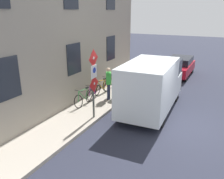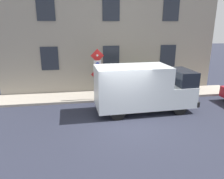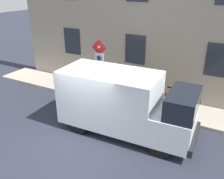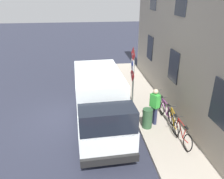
% 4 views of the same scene
% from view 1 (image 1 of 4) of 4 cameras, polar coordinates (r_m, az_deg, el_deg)
% --- Properties ---
extents(ground_plane, '(80.00, 80.00, 0.00)m').
position_cam_1_polar(ground_plane, '(10.63, 14.12, -8.22)').
color(ground_plane, '#282B3A').
extents(sidewalk_slab, '(1.98, 16.51, 0.14)m').
position_cam_1_polar(sidewalk_slab, '(11.94, -4.79, -4.27)').
color(sidewalk_slab, '#AAA091').
rests_on(sidewalk_slab, ground_plane).
extents(building_facade, '(0.75, 14.51, 7.63)m').
position_cam_1_polar(building_facade, '(11.81, -11.02, 13.98)').
color(building_facade, gray).
rests_on(building_facade, ground_plane).
extents(sign_post_stacked, '(0.16, 0.56, 2.94)m').
position_cam_1_polar(sign_post_stacked, '(10.04, -4.43, 3.08)').
color(sign_post_stacked, '#474C47').
rests_on(sign_post_stacked, sidewalk_slab).
extents(delivery_van, '(2.21, 5.40, 2.50)m').
position_cam_1_polar(delivery_van, '(11.46, 9.69, 1.25)').
color(delivery_van, white).
rests_on(delivery_van, ground_plane).
extents(parked_hatchback, '(1.78, 4.01, 1.38)m').
position_cam_1_polar(parked_hatchback, '(18.58, 15.94, 5.51)').
color(parked_hatchback, '#A70F1E').
rests_on(parked_hatchback, ground_plane).
extents(bicycle_red, '(0.46, 1.71, 0.89)m').
position_cam_1_polar(bicycle_red, '(14.26, -0.62, 1.50)').
color(bicycle_red, black).
rests_on(bicycle_red, sidewalk_slab).
extents(bicycle_orange, '(0.46, 1.71, 0.89)m').
position_cam_1_polar(bicycle_orange, '(13.49, -2.41, 0.48)').
color(bicycle_orange, black).
rests_on(bicycle_orange, sidewalk_slab).
extents(bicycle_purple, '(0.46, 1.72, 0.89)m').
position_cam_1_polar(bicycle_purple, '(12.73, -4.40, -0.67)').
color(bicycle_purple, black).
rests_on(bicycle_purple, sidewalk_slab).
extents(bicycle_green, '(0.46, 1.72, 0.89)m').
position_cam_1_polar(bicycle_green, '(12.00, -6.66, -1.96)').
color(bicycle_green, black).
rests_on(bicycle_green, sidewalk_slab).
extents(pedestrian, '(0.43, 0.48, 1.72)m').
position_cam_1_polar(pedestrian, '(12.53, -0.84, 1.76)').
color(pedestrian, '#262B47').
rests_on(pedestrian, sidewalk_slab).
extents(litter_bin, '(0.44, 0.44, 0.90)m').
position_cam_1_polar(litter_bin, '(12.75, 1.22, -0.22)').
color(litter_bin, '#2D5133').
rests_on(litter_bin, sidewalk_slab).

